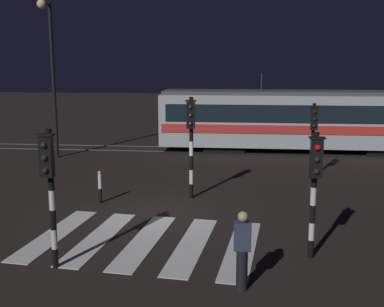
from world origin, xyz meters
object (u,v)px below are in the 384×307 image
at_px(traffic_light_corner_near_right, 315,177).
at_px(tram, 304,119).
at_px(traffic_light_corner_far_right, 313,130).
at_px(pedestrian_waiting_at_kerb, 242,250).
at_px(traffic_light_median_centre, 191,133).
at_px(street_lamp_trackside_left, 50,61).
at_px(traffic_light_kerb_mid_left, 49,179).
at_px(bollard_island_edge, 100,187).

relative_size(traffic_light_corner_near_right, tram, 0.20).
bearing_deg(traffic_light_corner_far_right, pedestrian_waiting_at_kerb, -105.82).
height_order(traffic_light_corner_far_right, traffic_light_median_centre, traffic_light_median_centre).
bearing_deg(street_lamp_trackside_left, traffic_light_corner_far_right, -14.63).
bearing_deg(street_lamp_trackside_left, tram, 13.63).
xyz_separation_m(traffic_light_kerb_mid_left, bollard_island_edge, (-0.48, 5.30, -1.59)).
bearing_deg(traffic_light_median_centre, traffic_light_kerb_mid_left, -112.52).
bearing_deg(traffic_light_kerb_mid_left, traffic_light_median_centre, 67.48).
bearing_deg(pedestrian_waiting_at_kerb, traffic_light_kerb_mid_left, 172.53).
bearing_deg(bollard_island_edge, pedestrian_waiting_at_kerb, -50.82).
relative_size(traffic_light_corner_near_right, bollard_island_edge, 2.79).
distance_m(traffic_light_corner_near_right, street_lamp_trackside_left, 16.04).
xyz_separation_m(pedestrian_waiting_at_kerb, bollard_island_edge, (-4.78, 5.87, -0.32)).
bearing_deg(bollard_island_edge, street_lamp_trackside_left, 121.47).
bearing_deg(traffic_light_corner_near_right, street_lamp_trackside_left, 133.81).
distance_m(street_lamp_trackside_left, pedestrian_waiting_at_kerb, 16.58).
bearing_deg(traffic_light_kerb_mid_left, pedestrian_waiting_at_kerb, -7.47).
xyz_separation_m(traffic_light_corner_far_right, street_lamp_trackside_left, (-12.11, 3.16, 2.71)).
height_order(traffic_light_median_centre, traffic_light_kerb_mid_left, traffic_light_median_centre).
bearing_deg(traffic_light_corner_far_right, traffic_light_kerb_mid_left, -127.03).
bearing_deg(traffic_light_kerb_mid_left, street_lamp_trackside_left, 111.46).
xyz_separation_m(street_lamp_trackside_left, bollard_island_edge, (4.48, -7.33, -4.20)).
xyz_separation_m(traffic_light_median_centre, tram, (5.02, 9.55, -0.59)).
xyz_separation_m(traffic_light_median_centre, traffic_light_corner_near_right, (3.44, -4.89, -0.30)).
bearing_deg(bollard_island_edge, traffic_light_kerb_mid_left, -84.81).
distance_m(traffic_light_kerb_mid_left, pedestrian_waiting_at_kerb, 4.52).
distance_m(traffic_light_corner_near_right, traffic_light_kerb_mid_left, 6.10).
relative_size(traffic_light_corner_far_right, traffic_light_corner_near_right, 1.00).
height_order(traffic_light_median_centre, traffic_light_corner_near_right, traffic_light_median_centre).
height_order(traffic_light_corner_far_right, traffic_light_kerb_mid_left, traffic_light_kerb_mid_left).
distance_m(traffic_light_median_centre, street_lamp_trackside_left, 10.22).
distance_m(traffic_light_corner_near_right, bollard_island_edge, 7.78).
bearing_deg(traffic_light_corner_near_right, pedestrian_waiting_at_kerb, -133.30).
bearing_deg(street_lamp_trackside_left, pedestrian_waiting_at_kerb, -54.92).
bearing_deg(bollard_island_edge, tram, 52.19).
xyz_separation_m(traffic_light_corner_near_right, traffic_light_kerb_mid_left, (-5.98, -1.22, 0.11)).
bearing_deg(pedestrian_waiting_at_kerb, traffic_light_median_centre, 104.80).
distance_m(traffic_light_kerb_mid_left, tram, 17.40).
distance_m(tram, pedestrian_waiting_at_kerb, 16.57).
distance_m(tram, bollard_island_edge, 13.17).
bearing_deg(traffic_light_corner_far_right, traffic_light_corner_near_right, -98.02).
distance_m(traffic_light_corner_far_right, bollard_island_edge, 8.81).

